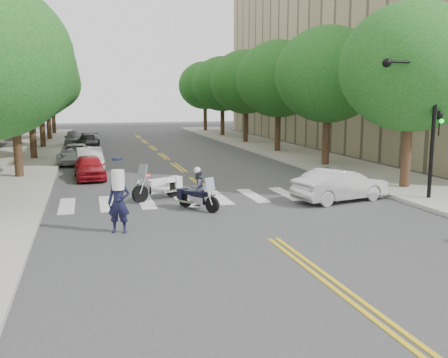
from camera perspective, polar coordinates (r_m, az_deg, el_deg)
name	(u,v)px	position (r m, az deg, el deg)	size (l,w,h in m)	color
ground	(273,239)	(15.33, 5.65, -6.85)	(140.00, 140.00, 0.00)	#38383A
sidewalk_left	(23,159)	(36.19, -21.97, 2.08)	(5.00, 60.00, 0.15)	#9E9991
sidewalk_right	(286,151)	(38.90, 7.07, 3.17)	(5.00, 60.00, 0.15)	#9E9991
building_right	(441,21)	(51.03, 23.60, 16.25)	(26.00, 44.00, 22.00)	tan
tree_l_1	(12,71)	(27.95, -23.03, 11.31)	(6.40, 6.40, 8.45)	#382316
tree_l_2	(29,77)	(35.89, -21.39, 10.84)	(6.40, 6.40, 8.45)	#382316
tree_l_3	(39,80)	(43.86, -20.34, 10.53)	(6.40, 6.40, 8.45)	#382316
tree_l_4	(47,83)	(51.84, -19.62, 10.32)	(6.40, 6.40, 8.45)	#382316
tree_l_5	(52,85)	(59.82, -19.09, 10.16)	(6.40, 6.40, 8.45)	#382316
tree_r_0	(411,67)	(24.29, 20.63, 11.85)	(6.40, 6.40, 8.45)	#382316
tree_r_1	(328,75)	(31.14, 11.81, 11.59)	(6.40, 6.40, 8.45)	#382316
tree_r_2	(279,79)	(38.43, 6.26, 11.29)	(6.40, 6.40, 8.45)	#382316
tree_r_3	(246,82)	(45.96, 2.50, 11.03)	(6.40, 6.40, 8.45)	#382316
tree_r_4	(222,84)	(53.62, -0.18, 10.81)	(6.40, 6.40, 8.45)	#382316
tree_r_5	(205,85)	(61.37, -2.18, 10.63)	(6.40, 6.40, 8.45)	#382316
traffic_signal_pole	(424,111)	(21.61, 21.92, 7.27)	(2.82, 0.42, 6.00)	black
motorcycle_police	(197,191)	(19.01, -3.16, -1.34)	(1.32, 1.81, 1.65)	black
motorcycle_parked	(161,186)	(21.14, -7.18, -0.82)	(2.25, 1.41, 1.57)	black
officer_standing	(119,203)	(16.08, -11.93, -2.68)	(0.71, 0.46, 1.94)	#161731
convertible	(341,185)	(21.10, 13.19, -0.65)	(1.43, 4.11, 1.36)	silver
parked_car_a	(90,167)	(26.96, -15.11, 1.33)	(1.49, 3.71, 1.26)	#A6111C
parked_car_b	(90,159)	(30.01, -15.09, 2.18)	(1.40, 4.01, 1.32)	silver
parked_car_c	(76,154)	(33.42, -16.58, 2.76)	(2.06, 4.47, 1.24)	silver
parked_car_d	(88,142)	(42.37, -15.26, 4.15)	(1.72, 4.23, 1.23)	black
parked_car_e	(75,138)	(44.81, -16.70, 4.49)	(1.70, 4.22, 1.44)	gray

